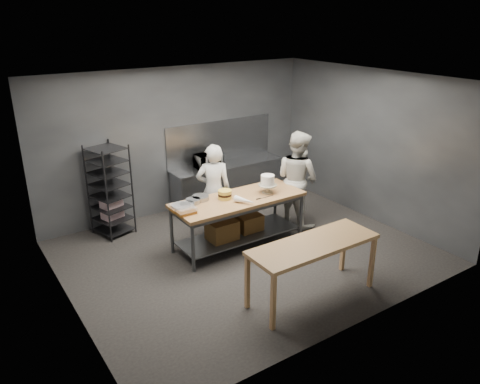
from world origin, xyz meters
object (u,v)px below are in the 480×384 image
object	(u,v)px
chef_behind	(214,190)
near_counter	(313,248)
work_table	(236,216)
speed_rack	(110,191)
microwave	(208,161)
chef_right	(297,179)
layer_cake	(225,194)
frosted_cake_stand	(268,182)

from	to	relation	value
chef_behind	near_counter	bearing A→B (deg)	116.67
work_table	speed_rack	xyz separation A→B (m)	(-1.68, 1.75, 0.28)
work_table	microwave	size ratio (longest dim) A/B	4.43
chef_right	work_table	bearing A→B (deg)	87.87
chef_right	microwave	distance (m)	1.98
near_counter	chef_behind	distance (m)	2.66
work_table	chef_right	world-z (taller)	chef_right
microwave	layer_cake	world-z (taller)	microwave
speed_rack	chef_right	distance (m)	3.58
speed_rack	chef_behind	xyz separation A→B (m)	(1.60, -1.09, 0.03)
near_counter	work_table	bearing A→B (deg)	90.36
near_counter	layer_cake	size ratio (longest dim) A/B	8.33
work_table	near_counter	bearing A→B (deg)	-89.64
frosted_cake_stand	near_counter	bearing A→B (deg)	-107.49
speed_rack	work_table	bearing A→B (deg)	-46.03
work_table	layer_cake	world-z (taller)	layer_cake
near_counter	frosted_cake_stand	size ratio (longest dim) A/B	5.88
microwave	layer_cake	xyz separation A→B (m)	(-0.67, -1.73, -0.05)
microwave	frosted_cake_stand	distance (m)	1.92
chef_right	microwave	bearing A→B (deg)	24.00
speed_rack	microwave	xyz separation A→B (m)	(2.17, 0.08, 0.19)
near_counter	layer_cake	distance (m)	2.11
chef_behind	frosted_cake_stand	bearing A→B (deg)	157.94
work_table	frosted_cake_stand	xyz separation A→B (m)	(0.62, -0.09, 0.56)
near_counter	speed_rack	world-z (taller)	speed_rack
frosted_cake_stand	speed_rack	bearing A→B (deg)	141.47
frosted_cake_stand	microwave	bearing A→B (deg)	93.83
speed_rack	chef_behind	bearing A→B (deg)	-34.24
layer_cake	frosted_cake_stand	bearing A→B (deg)	-12.85
near_counter	chef_right	world-z (taller)	chef_right
chef_behind	frosted_cake_stand	size ratio (longest dim) A/B	5.20
microwave	layer_cake	distance (m)	1.86
near_counter	microwave	bearing A→B (deg)	82.91
frosted_cake_stand	layer_cake	world-z (taller)	frosted_cake_stand
work_table	near_counter	size ratio (longest dim) A/B	1.20
chef_behind	chef_right	world-z (taller)	chef_right
microwave	frosted_cake_stand	xyz separation A→B (m)	(0.13, -1.91, 0.08)
work_table	layer_cake	distance (m)	0.47
speed_rack	microwave	bearing A→B (deg)	2.11
near_counter	chef_right	xyz separation A→B (m)	(1.50, 2.14, 0.13)
chef_behind	microwave	distance (m)	1.31
near_counter	speed_rack	size ratio (longest dim) A/B	1.14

